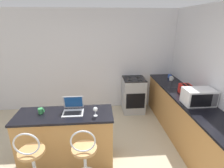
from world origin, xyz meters
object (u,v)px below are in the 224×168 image
laptop (73,108)px  bar_stool_near (33,164)px  wine_glass_tall (95,110)px  toaster (186,89)px  mug_green (41,111)px  microwave (199,97)px  mug_white (171,78)px  mug_blue (170,76)px  bar_stool_far (85,161)px  stove_range (133,95)px

laptop → bar_stool_near: bearing=-126.5°
bar_stool_near → wine_glass_tall: bearing=30.0°
laptop → toaster: (2.15, 0.57, 0.03)m
toaster → wine_glass_tall: bearing=-157.8°
mug_green → microwave: bearing=2.6°
bar_stool_near → microwave: 2.79m
mug_white → toaster: bearing=-93.7°
laptop → microwave: microwave is taller
microwave → mug_blue: microwave is taller
microwave → laptop: bearing=-177.3°
bar_stool_far → stove_range: 2.55m
stove_range → mug_white: size_ratio=8.77×
microwave → toaster: size_ratio=2.01×
laptop → mug_blue: 2.78m
bar_stool_near → laptop: size_ratio=3.21×
stove_range → mug_white: bearing=-14.3°
bar_stool_far → wine_glass_tall: bearing=72.3°
stove_range → mug_blue: 1.05m
bar_stool_near → mug_blue: size_ratio=10.71×
bar_stool_near → bar_stool_far: same height
bar_stool_near → microwave: (2.63, 0.75, 0.56)m
mug_white → bar_stool_far: bearing=-134.2°
toaster → laptop: bearing=-165.3°
toaster → wine_glass_tall: toaster is taller
mug_green → mug_blue: (2.75, 1.64, 0.00)m
mug_green → stove_range: bearing=42.2°
mug_white → wine_glass_tall: bearing=-139.5°
wine_glass_tall → bar_stool_far: bearing=-107.7°
toaster → mug_white: size_ratio=2.44×
toaster → stove_range: bearing=127.6°
laptop → mug_blue: size_ratio=3.34×
mug_green → toaster: bearing=12.4°
mug_green → mug_blue: bearing=30.8°
laptop → microwave: bearing=2.7°
bar_stool_near → mug_green: size_ratio=10.79×
mug_green → mug_blue: mug_blue is taller
mug_blue → toaster: bearing=-95.2°
bar_stool_far → mug_white: bearing=45.8°
bar_stool_far → stove_range: (1.12, 2.29, -0.04)m
mug_white → stove_range: bearing=165.7°
wine_glass_tall → bar_stool_near: bearing=-150.0°
wine_glass_tall → mug_white: size_ratio=1.41×
toaster → wine_glass_tall: size_ratio=1.73×
microwave → bar_stool_far: bearing=-159.0°
microwave → wine_glass_tall: bearing=-171.6°
toaster → mug_green: bearing=-167.6°
wine_glass_tall → mug_white: bearing=40.5°
stove_range → bar_stool_far: bearing=-116.1°
stove_range → mug_green: size_ratio=9.57×
bar_stool_far → mug_blue: 3.10m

